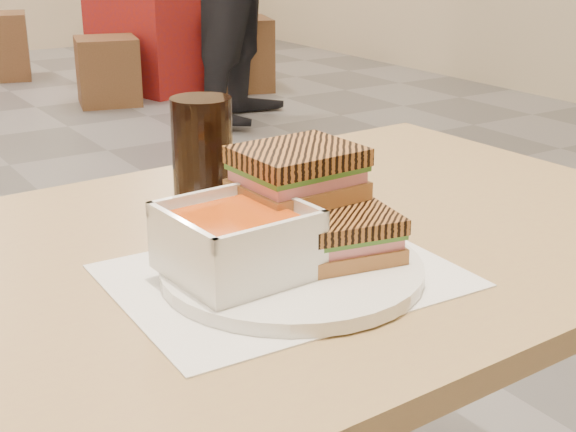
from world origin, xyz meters
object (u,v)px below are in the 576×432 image
plate (292,270)px  bg_chair_1r (238,54)px  panini_lower (343,235)px  bg_chair_1l (108,71)px  soup_bowl (237,243)px  bg_table_1 (167,34)px  cola_glass (203,162)px  main_table (235,337)px

plate → bg_chair_1r: (2.37, 4.32, -0.51)m
panini_lower → bg_chair_1l: panini_lower is taller
soup_bowl → bg_chair_1l: 4.62m
bg_chair_1l → bg_chair_1r: 0.95m
plate → bg_chair_1r: plate is taller
plate → bg_chair_1r: size_ratio=0.50×
panini_lower → soup_bowl: bearing=166.6°
bg_table_1 → bg_chair_1r: bearing=-48.1°
plate → bg_chair_1l: (1.43, 4.35, -0.55)m
bg_table_1 → bg_chair_1r: size_ratio=1.81×
bg_chair_1l → bg_table_1: bearing=31.8°
cola_glass → bg_chair_1r: (2.37, 4.12, -0.58)m
panini_lower → cola_glass: cola_glass is taller
soup_bowl → bg_chair_1r: (2.43, 4.31, -0.55)m
main_table → bg_table_1: bearing=66.2°
plate → cola_glass: size_ratio=1.75×
cola_glass → bg_chair_1l: size_ratio=0.34×
cola_glass → bg_chair_1l: cola_glass is taller
soup_bowl → bg_chair_1r: soup_bowl is taller
soup_bowl → bg_table_1: size_ratio=0.14×
main_table → panini_lower: size_ratio=9.86×
plate → panini_lower: size_ratio=2.23×
main_table → bg_chair_1r: 4.86m
bg_table_1 → main_table: bearing=-113.8°
cola_glass → panini_lower: bearing=-75.5°
main_table → plate: plate is taller
bg_table_1 → soup_bowl: bearing=-113.9°
soup_bowl → bg_table_1: (2.08, 4.70, -0.43)m
panini_lower → bg_chair_1r: (2.32, 4.34, -0.54)m
cola_glass → bg_table_1: bearing=65.9°
plate → bg_chair_1l: size_ratio=0.60×
soup_bowl → bg_chair_1l: size_ratio=0.31×
bg_chair_1r → panini_lower: bearing=-118.1°
plate → soup_bowl: size_ratio=1.97×
plate → soup_bowl: 0.07m
main_table → bg_chair_1r: bearing=60.5°
bg_chair_1l → cola_glass: bearing=-109.0°
cola_glass → bg_chair_1l: (1.43, 4.15, -0.62)m
main_table → cola_glass: cola_glass is taller
panini_lower → bg_table_1: panini_lower is taller
panini_lower → bg_chair_1l: (1.37, 4.36, -0.58)m
bg_table_1 → cola_glass: bearing=-114.1°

